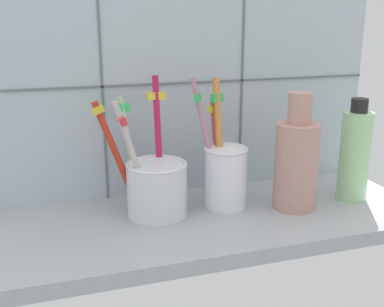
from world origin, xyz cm
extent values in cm
cube|color=#9EA3A8|center=(0.00, 0.00, 1.00)|extent=(64.00, 22.00, 2.00)
cube|color=#B2C1CC|center=(0.00, 12.00, 22.50)|extent=(64.00, 2.00, 45.00)
cube|color=slate|center=(-10.67, 10.90, 22.50)|extent=(0.30, 0.20, 45.00)
cube|color=slate|center=(10.67, 10.90, 22.50)|extent=(0.30, 0.20, 45.00)
cube|color=slate|center=(0.00, 10.90, 18.86)|extent=(64.00, 0.20, 0.30)
cylinder|color=silver|center=(-5.02, 2.83, 5.63)|extent=(8.23, 8.23, 7.27)
torus|color=silver|center=(-5.02, 2.83, 9.27)|extent=(8.31, 8.31, 0.50)
cylinder|color=red|center=(-9.81, 5.66, 9.93)|extent=(6.25, 4.09, 15.39)
cube|color=yellow|center=(-11.86, 6.82, 16.35)|extent=(2.03, 2.54, 1.15)
cylinder|color=beige|center=(-8.03, 2.19, 10.33)|extent=(5.53, 1.22, 16.09)
cube|color=#E5333F|center=(-9.56, 2.06, 15.76)|extent=(1.20, 2.32, 1.18)
cylinder|color=#C6194D|center=(-3.79, 6.51, 11.49)|extent=(1.05, 2.79, 18.28)
cube|color=yellow|center=(-3.83, 7.12, 17.79)|extent=(2.58, 0.95, 1.10)
cylinder|color=#9BC59A|center=(-7.84, 6.69, 10.08)|extent=(2.60, 5.30, 15.61)
cube|color=green|center=(-8.40, 8.27, 16.19)|extent=(2.26, 1.58, 1.27)
cylinder|color=white|center=(5.02, 2.83, 6.26)|extent=(6.03, 6.03, 8.52)
torus|color=silver|center=(5.02, 2.83, 10.52)|extent=(6.22, 6.22, 0.50)
cylinder|color=#D2853E|center=(4.62, 4.55, 11.30)|extent=(1.90, 3.12, 17.91)
cube|color=green|center=(4.42, 5.14, 17.43)|extent=(1.98, 1.37, 1.23)
cylinder|color=#B8798C|center=(2.74, 4.25, 11.35)|extent=(4.74, 3.05, 18.07)
cube|color=green|center=(1.48, 4.94, 17.62)|extent=(1.79, 2.36, 1.06)
cylinder|color=#E34949|center=(4.51, 5.54, 9.62)|extent=(1.87, 2.17, 14.51)
cube|color=yellow|center=(4.19, 5.98, 15.75)|extent=(2.13, 1.87, 0.97)
cylinder|color=tan|center=(14.29, -0.51, 8.14)|extent=(6.14, 6.14, 12.27)
cylinder|color=tan|center=(14.29, -0.51, 16.44)|extent=(3.30, 3.30, 4.32)
cylinder|color=#A8DE9C|center=(24.24, 0.07, 8.57)|extent=(4.40, 4.40, 13.14)
cylinder|color=black|center=(24.24, 0.07, 16.14)|extent=(2.42, 2.42, 2.00)
camera|label=1|loc=(-19.15, -56.82, 28.82)|focal=44.74mm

